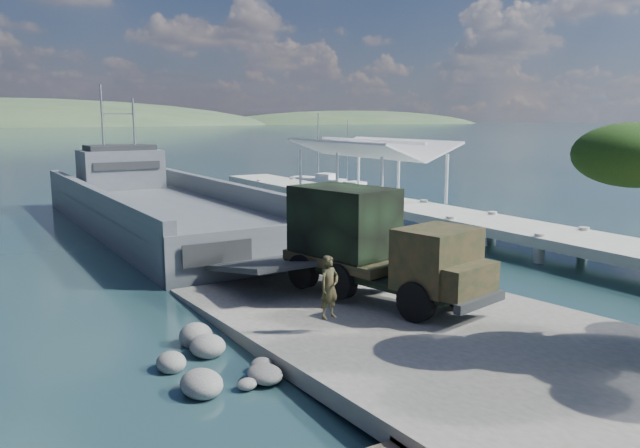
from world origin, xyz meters
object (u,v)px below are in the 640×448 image
at_px(landing_craft, 162,216).
at_px(sailboat_far, 319,182).
at_px(pier, 379,194).
at_px(sailboat_near, 348,190).
at_px(soldier, 329,300).
at_px(military_truck, 372,244).

bearing_deg(landing_craft, sailboat_far, 37.10).
xyz_separation_m(pier, landing_craft, (-13.96, 3.38, -0.80)).
bearing_deg(sailboat_near, sailboat_far, 70.12).
height_order(sailboat_near, sailboat_far, sailboat_far).
bearing_deg(soldier, pier, 37.83).
bearing_deg(pier, soldier, -129.82).
bearing_deg(landing_craft, soldier, -95.02).
height_order(landing_craft, military_truck, landing_craft).
xyz_separation_m(landing_craft, soldier, (-1.82, -22.31, 0.64)).
bearing_deg(soldier, landing_craft, 72.98).
bearing_deg(military_truck, pier, 40.91).
height_order(soldier, sailboat_far, sailboat_far).
relative_size(pier, sailboat_near, 6.53).
bearing_deg(military_truck, soldier, -155.81).
bearing_deg(pier, sailboat_near, 65.26).
height_order(pier, sailboat_far, sailboat_far).
bearing_deg(sailboat_near, military_truck, -131.61).
bearing_deg(landing_craft, military_truck, -86.21).
distance_m(landing_craft, soldier, 22.39).
bearing_deg(pier, sailboat_far, 70.28).
xyz_separation_m(landing_craft, sailboat_near, (19.56, 8.79, -0.44)).
xyz_separation_m(soldier, sailboat_near, (21.39, 31.10, -1.08)).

